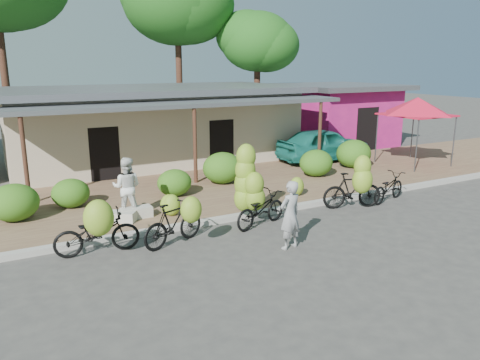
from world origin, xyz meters
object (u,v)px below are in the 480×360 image
at_px(bike_center, 254,194).
at_px(vendor, 290,215).
at_px(bike_far_right, 388,187).
at_px(bike_far_left, 97,230).
at_px(tree_near_right, 254,40).
at_px(bike_right, 355,186).
at_px(sack_near, 137,212).
at_px(sack_far, 122,217).
at_px(bike_left, 176,222).
at_px(bystander, 127,187).
at_px(teal_van, 324,144).
at_px(red_canopy, 417,106).

height_order(bike_center, vendor, bike_center).
bearing_deg(bike_far_right, bike_far_left, 73.47).
xyz_separation_m(tree_near_right, bike_far_left, (-11.84, -13.37, -5.03)).
height_order(bike_right, sack_near, bike_right).
relative_size(tree_near_right, bike_far_right, 3.88).
relative_size(sack_far, vendor, 0.44).
bearing_deg(bike_right, tree_near_right, 0.70).
bearing_deg(sack_near, bike_center, -31.59).
relative_size(bike_far_left, bike_center, 0.90).
distance_m(tree_near_right, sack_near, 16.35).
height_order(bike_left, sack_near, bike_left).
relative_size(bike_left, bystander, 1.11).
relative_size(bike_far_right, sack_far, 2.50).
relative_size(bike_right, teal_van, 0.45).
bearing_deg(red_canopy, vendor, -152.70).
bearing_deg(bike_right, sack_near, 89.53).
height_order(sack_far, teal_van, teal_van).
bearing_deg(teal_van, tree_near_right, -6.50).
relative_size(bike_left, bike_right, 0.96).
bearing_deg(tree_near_right, sack_far, -133.12).
xyz_separation_m(sack_far, vendor, (3.14, -3.55, 0.58)).
bearing_deg(teal_van, bike_left, 122.27).
bearing_deg(bike_far_left, tree_near_right, -36.55).
bearing_deg(bike_far_left, bystander, -25.62).
bearing_deg(vendor, bike_far_right, -171.45).
distance_m(bike_far_left, bike_left, 1.84).
distance_m(red_canopy, vendor, 11.24).
xyz_separation_m(tree_near_right, teal_van, (-0.77, -7.61, -4.79)).
relative_size(bike_far_left, bike_right, 1.03).
relative_size(bike_right, vendor, 1.16).
xyz_separation_m(bike_far_left, bike_center, (4.28, 0.21, 0.24)).
bearing_deg(bike_right, bike_left, 109.40).
xyz_separation_m(bike_left, bike_center, (2.47, 0.47, 0.25)).
relative_size(bike_center, bystander, 1.31).
bearing_deg(tree_near_right, bike_center, -119.88).
height_order(bike_left, bike_center, bike_center).
relative_size(bike_left, vendor, 1.12).
bearing_deg(vendor, bike_left, -43.17).
bearing_deg(bike_far_right, vendor, 92.63).
bearing_deg(bike_far_left, teal_van, -57.55).
height_order(tree_near_right, red_canopy, tree_near_right).
relative_size(red_canopy, bike_far_left, 1.74).
distance_m(bike_far_right, sack_near, 7.98).
distance_m(tree_near_right, bike_far_right, 14.54).
distance_m(bike_right, bike_far_right, 1.61).
bearing_deg(sack_far, bike_right, -16.22).
xyz_separation_m(bike_right, bike_far_right, (1.58, 0.17, -0.27)).
height_order(red_canopy, bike_right, red_canopy).
distance_m(bike_center, bike_far_right, 4.96).
relative_size(tree_near_right, sack_near, 8.56).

